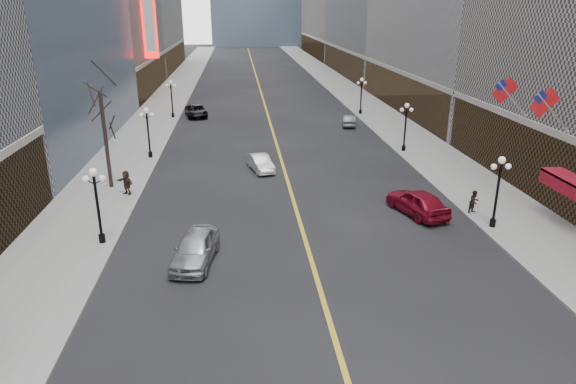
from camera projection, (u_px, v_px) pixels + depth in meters
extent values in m
cube|color=gray|center=(369.00, 108.00, 69.55)|extent=(6.00, 230.00, 0.15)
cube|color=gray|center=(160.00, 112.00, 67.02)|extent=(6.00, 230.00, 0.15)
cube|color=gold|center=(263.00, 98.00, 77.67)|extent=(0.25, 200.00, 0.02)
cube|color=#46352E|center=(407.00, 91.00, 67.22)|extent=(2.80, 35.00, 5.00)
cube|color=#46352E|center=(348.00, 62.00, 102.79)|extent=(2.80, 39.00, 5.00)
cube|color=#46352E|center=(316.00, 46.00, 143.03)|extent=(2.80, 45.00, 5.00)
cube|color=#46352E|center=(145.00, 76.00, 81.68)|extent=(2.80, 29.00, 5.00)
cube|color=#46352E|center=(170.00, 57.00, 113.50)|extent=(2.80, 37.00, 5.00)
cylinder|color=black|center=(493.00, 223.00, 31.80)|extent=(0.36, 0.36, 0.50)
cylinder|color=black|center=(497.00, 196.00, 31.21)|extent=(0.16, 0.16, 4.00)
sphere|color=white|center=(502.00, 160.00, 30.43)|extent=(0.44, 0.44, 0.44)
sphere|color=white|center=(494.00, 167.00, 30.52)|extent=(0.36, 0.36, 0.36)
sphere|color=white|center=(508.00, 166.00, 30.60)|extent=(0.36, 0.36, 0.36)
cylinder|color=black|center=(404.00, 148.00, 48.65)|extent=(0.36, 0.36, 0.50)
cylinder|color=black|center=(405.00, 130.00, 48.06)|extent=(0.16, 0.16, 4.00)
sphere|color=white|center=(407.00, 105.00, 47.27)|extent=(0.44, 0.44, 0.44)
sphere|color=white|center=(402.00, 110.00, 47.37)|extent=(0.36, 0.36, 0.36)
sphere|color=white|center=(411.00, 110.00, 47.45)|extent=(0.36, 0.36, 0.36)
cylinder|color=black|center=(360.00, 112.00, 65.50)|extent=(0.36, 0.36, 0.50)
cylinder|color=black|center=(361.00, 98.00, 64.90)|extent=(0.16, 0.16, 4.00)
sphere|color=white|center=(362.00, 80.00, 64.12)|extent=(0.44, 0.44, 0.44)
sphere|color=white|center=(358.00, 83.00, 64.22)|extent=(0.36, 0.36, 0.36)
sphere|color=white|center=(365.00, 83.00, 64.30)|extent=(0.36, 0.36, 0.36)
cylinder|color=black|center=(102.00, 238.00, 29.67)|extent=(0.36, 0.36, 0.50)
cylinder|color=black|center=(98.00, 210.00, 29.08)|extent=(0.16, 0.16, 4.00)
sphere|color=white|center=(93.00, 172.00, 28.29)|extent=(0.44, 0.44, 0.44)
sphere|color=white|center=(86.00, 179.00, 28.39)|extent=(0.36, 0.36, 0.36)
sphere|color=white|center=(102.00, 178.00, 28.47)|extent=(0.36, 0.36, 0.36)
cylinder|color=black|center=(150.00, 154.00, 46.52)|extent=(0.36, 0.36, 0.50)
cylinder|color=black|center=(149.00, 136.00, 45.92)|extent=(0.16, 0.16, 4.00)
sphere|color=white|center=(146.00, 110.00, 45.14)|extent=(0.44, 0.44, 0.44)
sphere|color=white|center=(141.00, 115.00, 45.24)|extent=(0.36, 0.36, 0.36)
sphere|color=white|center=(152.00, 114.00, 45.32)|extent=(0.36, 0.36, 0.36)
cylinder|color=black|center=(173.00, 115.00, 63.37)|extent=(0.36, 0.36, 0.50)
cylinder|color=black|center=(172.00, 101.00, 62.77)|extent=(0.16, 0.16, 4.00)
sphere|color=white|center=(170.00, 82.00, 61.99)|extent=(0.44, 0.44, 0.44)
sphere|color=white|center=(167.00, 85.00, 62.08)|extent=(0.36, 0.36, 0.36)
sphere|color=white|center=(174.00, 85.00, 62.17)|extent=(0.36, 0.36, 0.36)
cylinder|color=#B2B2B7|center=(553.00, 113.00, 31.86)|extent=(2.49, 0.12, 2.49)
cube|color=red|center=(545.00, 103.00, 31.58)|extent=(1.94, 0.04, 1.94)
cube|color=navy|center=(541.00, 97.00, 31.43)|extent=(0.88, 0.06, 0.88)
cylinder|color=#B2B2B7|center=(513.00, 99.00, 36.54)|extent=(2.49, 0.12, 2.49)
cube|color=red|center=(505.00, 90.00, 36.26)|extent=(1.94, 0.04, 1.94)
cube|color=navy|center=(501.00, 85.00, 36.11)|extent=(0.88, 0.06, 0.88)
cube|color=maroon|center=(570.00, 178.00, 31.26)|extent=(1.40, 4.00, 0.15)
cube|color=maroon|center=(558.00, 184.00, 31.34)|extent=(0.10, 4.00, 0.90)
cube|color=red|center=(148.00, 14.00, 72.15)|extent=(2.00, 0.50, 12.00)
cube|color=white|center=(149.00, 14.00, 72.16)|extent=(1.40, 0.55, 10.00)
cylinder|color=#2D231C|center=(106.00, 140.00, 37.74)|extent=(0.28, 0.28, 7.20)
imported|color=#A0A2A7|center=(195.00, 248.00, 27.49)|extent=(2.77, 5.19, 1.68)
imported|color=#BDBDBF|center=(260.00, 163.00, 43.07)|extent=(2.36, 4.29, 1.34)
imported|color=black|center=(196.00, 111.00, 64.18)|extent=(3.36, 5.57, 1.45)
imported|color=maroon|center=(417.00, 202.00, 33.92)|extent=(3.46, 5.44, 1.72)
imported|color=#43474A|center=(349.00, 120.00, 59.27)|extent=(2.11, 4.15, 1.31)
imported|color=black|center=(474.00, 202.00, 33.79)|extent=(0.86, 0.69, 1.55)
imported|color=#30271B|center=(126.00, 183.00, 37.11)|extent=(1.55, 1.44, 1.78)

